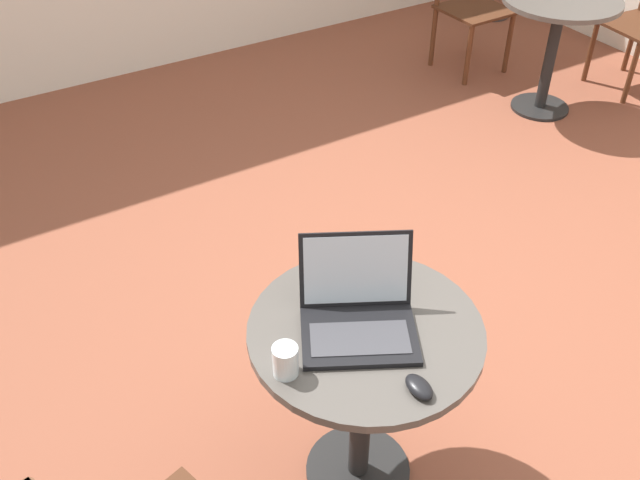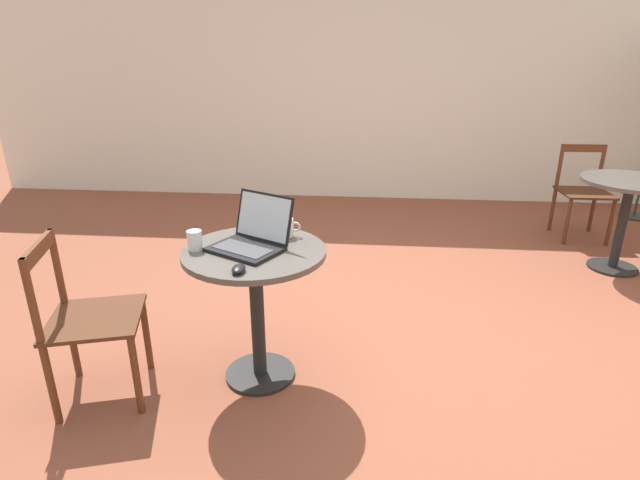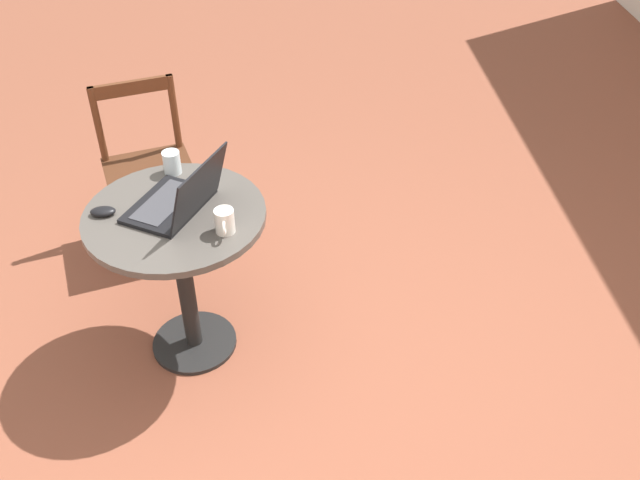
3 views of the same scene
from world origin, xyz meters
TOP-DOWN VIEW (x-y plane):
  - ground_plane at (0.00, 0.00)m, footprint 16.00×16.00m
  - cafe_table_near at (-0.63, -0.46)m, footprint 0.73×0.73m
  - cafe_table_mid at (1.97, 1.24)m, footprint 0.73×0.73m
  - chair_mid_back at (1.96, 2.01)m, footprint 0.44×0.44m
  - laptop at (-0.65, -0.44)m, footprint 0.45×0.44m
  - mouse at (-0.64, -0.74)m, footprint 0.06×0.10m
  - mug at (-0.50, -0.25)m, footprint 0.12×0.08m
  - drinking_glass at (-0.92, -0.49)m, footprint 0.07×0.07m

SIDE VIEW (x-z plane):
  - ground_plane at x=0.00m, z-range 0.00..0.00m
  - chair_mid_back at x=1.96m, z-range 0.01..0.87m
  - cafe_table_near at x=-0.63m, z-range 0.21..0.96m
  - cafe_table_mid at x=1.97m, z-range 0.21..0.96m
  - mouse at x=-0.64m, z-range 0.75..0.78m
  - mug at x=-0.50m, z-range 0.75..0.85m
  - drinking_glass at x=-0.92m, z-range 0.75..0.85m
  - laptop at x=-0.65m, z-range 0.68..0.93m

